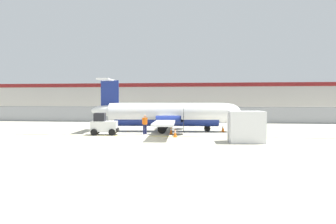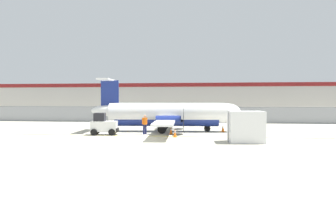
{
  "view_description": "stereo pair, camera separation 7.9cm",
  "coord_description": "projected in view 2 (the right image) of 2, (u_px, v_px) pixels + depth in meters",
  "views": [
    {
      "loc": [
        4.15,
        -24.55,
        3.03
      ],
      "look_at": [
        0.3,
        7.18,
        1.8
      ],
      "focal_mm": 35.0,
      "sensor_mm": 36.0,
      "label": 1
    },
    {
      "loc": [
        4.23,
        -24.54,
        3.03
      ],
      "look_at": [
        0.3,
        7.18,
        1.8
      ],
      "focal_mm": 35.0,
      "sensor_mm": 36.0,
      "label": 2
    }
  ],
  "objects": [
    {
      "name": "parked_car_7",
      "position": [
        264.0,
        112.0,
        56.4
      ],
      "size": [
        4.26,
        2.13,
        1.58
      ],
      "rotation": [
        0.0,
        0.0,
        -0.04
      ],
      "color": "black",
      "rests_on": "parking_lot_strip"
    },
    {
      "name": "parked_car_5",
      "position": [
        229.0,
        113.0,
        51.22
      ],
      "size": [
        4.27,
        2.15,
        1.58
      ],
      "rotation": [
        0.0,
        0.0,
        0.04
      ],
      "color": "silver",
      "rests_on": "parking_lot_strip"
    },
    {
      "name": "parked_car_1",
      "position": [
        111.0,
        113.0,
        51.56
      ],
      "size": [
        4.28,
        2.16,
        1.58
      ],
      "rotation": [
        0.0,
        0.0,
        -0.05
      ],
      "color": "silver",
      "rests_on": "parking_lot_strip"
    },
    {
      "name": "traffic_cone_near_right",
      "position": [
        171.0,
        131.0,
        28.46
      ],
      "size": [
        0.36,
        0.36,
        0.64
      ],
      "color": "orange",
      "rests_on": "ground"
    },
    {
      "name": "parked_car_2",
      "position": [
        156.0,
        111.0,
        59.45
      ],
      "size": [
        4.3,
        2.22,
        1.58
      ],
      "rotation": [
        0.0,
        0.0,
        3.08
      ],
      "color": "navy",
      "rests_on": "parking_lot_strip"
    },
    {
      "name": "commuter_airplane",
      "position": [
        169.0,
        114.0,
        30.99
      ],
      "size": [
        14.29,
        16.07,
        4.92
      ],
      "rotation": [
        0.0,
        0.0,
        0.07
      ],
      "color": "white",
      "rests_on": "ground"
    },
    {
      "name": "parked_car_4",
      "position": [
        198.0,
        113.0,
        52.53
      ],
      "size": [
        4.24,
        2.09,
        1.58
      ],
      "rotation": [
        0.0,
        0.0,
        3.17
      ],
      "color": "red",
      "rests_on": "parking_lot_strip"
    },
    {
      "name": "parked_car_3",
      "position": [
        170.0,
        112.0,
        57.36
      ],
      "size": [
        4.39,
        2.45,
        1.58
      ],
      "rotation": [
        0.0,
        0.0,
        -0.14
      ],
      "color": "black",
      "rests_on": "parking_lot_strip"
    },
    {
      "name": "parked_car_0",
      "position": [
        88.0,
        113.0,
        51.27
      ],
      "size": [
        4.28,
        2.18,
        1.58
      ],
      "rotation": [
        0.0,
        0.0,
        -0.05
      ],
      "color": "slate",
      "rests_on": "parking_lot_strip"
    },
    {
      "name": "traffic_cone_far_left",
      "position": [
        175.0,
        133.0,
        26.23
      ],
      "size": [
        0.36,
        0.36,
        0.64
      ],
      "color": "orange",
      "rests_on": "ground"
    },
    {
      "name": "cargo_container",
      "position": [
        246.0,
        127.0,
        23.11
      ],
      "size": [
        2.54,
        2.17,
        2.2
      ],
      "rotation": [
        0.0,
        0.0,
        0.07
      ],
      "color": "silver",
      "rests_on": "ground"
    },
    {
      "name": "traffic_cone_near_left",
      "position": [
        223.0,
        128.0,
        30.65
      ],
      "size": [
        0.36,
        0.36,
        0.64
      ],
      "color": "orange",
      "rests_on": "ground"
    },
    {
      "name": "background_building",
      "position": [
        189.0,
        98.0,
        72.43
      ],
      "size": [
        91.0,
        8.1,
        6.5
      ],
      "color": "beige",
      "rests_on": "ground"
    },
    {
      "name": "perimeter_fence",
      "position": [
        176.0,
        114.0,
        42.78
      ],
      "size": [
        98.0,
        0.1,
        2.1
      ],
      "color": "gray",
      "rests_on": "ground"
    },
    {
      "name": "baggage_tug",
      "position": [
        103.0,
        125.0,
        27.96
      ],
      "size": [
        2.46,
        1.65,
        1.88
      ],
      "rotation": [
        0.0,
        0.0,
        0.14
      ],
      "color": "silver",
      "rests_on": "ground"
    },
    {
      "name": "ground_plane",
      "position": [
        157.0,
        136.0,
        26.95
      ],
      "size": [
        140.0,
        140.0,
        0.01
      ],
      "color": "#B2AD99"
    },
    {
      "name": "parking_lot_strip",
      "position": [
        183.0,
        117.0,
        54.22
      ],
      "size": [
        98.0,
        17.0,
        0.12
      ],
      "color": "#38383A",
      "rests_on": "ground"
    },
    {
      "name": "ground_crew_worker",
      "position": [
        145.0,
        123.0,
        28.35
      ],
      "size": [
        0.48,
        0.48,
        1.7
      ],
      "rotation": [
        0.0,
        0.0,
        2.34
      ],
      "color": "#191E4C",
      "rests_on": "ground"
    },
    {
      "name": "parked_car_6",
      "position": [
        253.0,
        112.0,
        56.15
      ],
      "size": [
        4.35,
        2.33,
        1.58
      ],
      "rotation": [
        0.0,
        0.0,
        3.24
      ],
      "color": "slate",
      "rests_on": "parking_lot_strip"
    }
  ]
}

